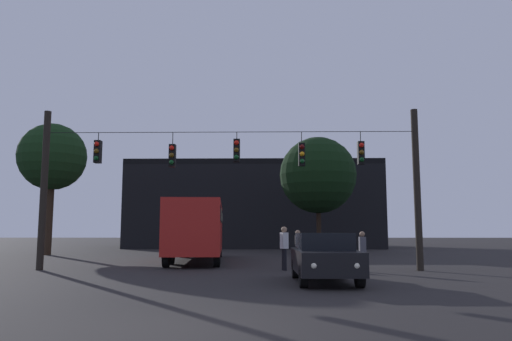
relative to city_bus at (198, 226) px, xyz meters
name	(u,v)px	position (x,y,z in m)	size (l,w,h in m)	color
ground_plane	(243,255)	(2.09, 6.73, -1.87)	(168.00, 168.00, 0.00)	black
overhead_signal_span	(231,177)	(2.15, -5.85, 1.95)	(15.71, 0.44, 6.62)	black
city_bus	(198,226)	(0.00, 0.00, 0.00)	(3.37, 11.17, 3.00)	#B21E19
car_near_right	(324,256)	(5.42, -10.42, -1.07)	(1.87, 4.36, 1.52)	black
pedestrian_crossing_left	(298,246)	(5.00, -4.37, -0.95)	(0.25, 0.36, 1.62)	black
pedestrian_crossing_center	(284,245)	(4.35, -5.80, -0.86)	(0.35, 0.42, 1.76)	black
pedestrian_crossing_right	(363,249)	(7.39, -6.47, -0.99)	(0.25, 0.37, 1.57)	black
corner_building	(255,207)	(2.55, 23.71, 2.14)	(23.41, 13.46, 8.02)	black
tree_left_silhouette	(52,157)	(-10.90, 6.60, 4.69)	(4.52, 4.52, 8.87)	#2D2116
tree_behind_building	(318,175)	(7.42, 9.27, 3.73)	(5.54, 5.54, 8.38)	black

